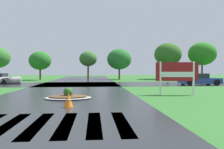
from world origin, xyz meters
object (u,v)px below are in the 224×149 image
at_px(median_island, 68,96).
at_px(traffic_cone, 68,100).
at_px(estate_billboard, 177,73).
at_px(drainage_pipe_stack, 11,80).
at_px(car_white_sedan, 199,80).

distance_m(median_island, traffic_cone, 3.00).
relative_size(estate_billboard, drainage_pipe_stack, 1.21).
height_order(car_white_sedan, traffic_cone, car_white_sedan).
xyz_separation_m(drainage_pipe_stack, traffic_cone, (8.54, -16.36, -0.10)).
xyz_separation_m(median_island, traffic_cone, (0.36, -2.97, 0.19)).
xyz_separation_m(car_white_sedan, traffic_cone, (-12.81, -13.27, -0.27)).
relative_size(median_island, traffic_cone, 4.15).
bearing_deg(median_island, estate_billboard, 11.17).
distance_m(car_white_sedan, drainage_pipe_stack, 21.58).
height_order(median_island, drainage_pipe_stack, drainage_pipe_stack).
bearing_deg(drainage_pipe_stack, car_white_sedan, -8.23).
relative_size(median_island, drainage_pipe_stack, 1.16).
bearing_deg(traffic_cone, drainage_pipe_stack, 117.58).
bearing_deg(median_island, car_white_sedan, 38.03).
xyz_separation_m(median_island, car_white_sedan, (13.17, 10.30, 0.45)).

